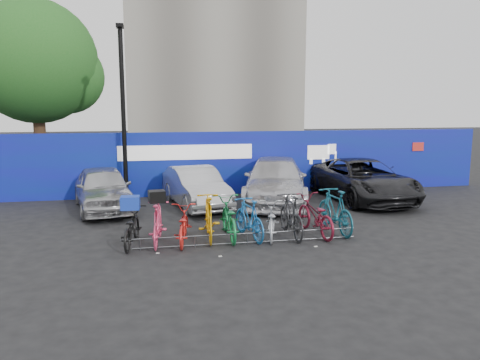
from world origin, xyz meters
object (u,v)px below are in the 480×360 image
object	(u,v)px
car_1	(196,187)
car_3	(362,180)
bike_4	(228,218)
bike_6	(271,221)
bike_5	(249,219)
bike_9	(335,211)
bike_8	(315,216)
bike_3	(209,217)
bike_1	(158,223)
bike_2	(183,225)
bike_7	(291,216)
car_0	(103,188)
lamppost	(123,109)
bike_rack	(247,238)
car_2	(275,181)
tree	(41,65)
bike_0	(131,228)

from	to	relation	value
car_1	car_3	distance (m)	6.02
car_1	bike_4	world-z (taller)	car_1
bike_6	car_3	bearing A→B (deg)	-123.24
bike_5	bike_9	xyz separation A→B (m)	(2.39, 0.15, 0.07)
bike_6	bike_9	xyz separation A→B (m)	(1.82, 0.16, 0.15)
car_3	bike_6	bearing A→B (deg)	-139.81
bike_8	bike_3	bearing A→B (deg)	-9.37
bike_1	bike_8	distance (m)	4.10
bike_2	bike_5	size ratio (longest dim) A/B	0.99
bike_1	bike_2	size ratio (longest dim) A/B	1.02
bike_1	bike_8	size ratio (longest dim) A/B	0.89
car_1	bike_7	size ratio (longest dim) A/B	2.13
bike_1	bike_4	xyz separation A→B (m)	(1.80, 0.22, -0.01)
car_1	bike_1	xyz separation A→B (m)	(-1.34, -4.16, -0.13)
car_3	bike_6	world-z (taller)	car_3
car_0	bike_3	size ratio (longest dim) A/B	2.15
bike_2	bike_3	size ratio (longest dim) A/B	0.90
bike_3	bike_6	size ratio (longest dim) A/B	1.12
car_0	bike_1	size ratio (longest dim) A/B	2.34
lamppost	bike_rack	bearing A→B (deg)	-61.93
car_0	bike_5	bearing A→B (deg)	-57.77
car_2	bike_7	distance (m)	4.43
bike_1	bike_5	xyz separation A→B (m)	(2.32, 0.06, -0.00)
lamppost	bike_9	xyz separation A→B (m)	(5.73, -5.37, -2.67)
car_1	bike_7	distance (m)	4.63
tree	car_2	bearing A→B (deg)	-33.74
bike_2	car_0	bearing A→B (deg)	-53.91
lamppost	bike_1	bearing A→B (deg)	-79.63
car_2	bike_4	size ratio (longest dim) A/B	2.62
bike_rack	car_2	bearing A→B (deg)	67.45
tree	bike_8	bearing A→B (deg)	-49.41
bike_rack	bike_0	bearing A→B (deg)	171.74
lamppost	car_3	xyz separation A→B (m)	(8.38, -1.42, -2.54)
bike_8	bike_6	bearing A→B (deg)	-5.01
bike_rack	bike_1	size ratio (longest dim) A/B	3.15
bike_4	bike_5	xyz separation A→B (m)	(0.51, -0.16, 0.01)
lamppost	bike_rack	xyz separation A→B (m)	(3.20, -6.00, -3.11)
bike_0	bike_9	xyz separation A→B (m)	(5.35, 0.22, 0.14)
car_2	bike_5	bearing A→B (deg)	-97.56
bike_5	car_3	bearing A→B (deg)	-152.94
bike_7	bike_8	world-z (taller)	bike_7
bike_7	bike_2	bearing A→B (deg)	-0.21
bike_4	bike_8	xyz separation A→B (m)	(2.29, -0.12, -0.00)
lamppost	bike_6	world-z (taller)	lamppost
car_0	car_3	bearing A→B (deg)	-12.02
car_2	car_0	bearing A→B (deg)	-163.18
car_3	bike_8	world-z (taller)	car_3
tree	car_0	xyz separation A→B (m)	(2.91, -5.98, -4.36)
car_1	bike_8	xyz separation A→B (m)	(2.76, -4.07, -0.14)
bike_4	bike_8	bearing A→B (deg)	177.46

